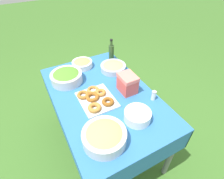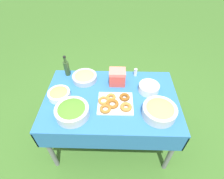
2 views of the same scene
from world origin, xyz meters
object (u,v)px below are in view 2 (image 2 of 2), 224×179
Objects in this scene: pasta_bowl at (85,77)px; olive_oil_bottle at (67,68)px; bread_bowl at (160,111)px; cooler_box at (117,77)px; donut_platter at (115,103)px; fruit_bowl at (59,93)px; salad_bowl at (72,111)px; plate_stack at (149,88)px.

pasta_bowl is 1.09× the size of olive_oil_bottle.
olive_oil_bottle is at bearing 149.49° from bread_bowl.
donut_platter is at bearing -93.73° from cooler_box.
cooler_box reaches higher than pasta_bowl.
bread_bowl reaches higher than donut_platter.
fruit_bowl is (-0.01, -0.36, -0.06)m from olive_oil_bottle.
pasta_bowl is 0.37m from cooler_box.
cooler_box is (0.37, -0.05, 0.05)m from pasta_bowl.
salad_bowl is 1.47× the size of plate_stack.
pasta_bowl is at bearing 133.63° from donut_platter.
bread_bowl is at bearing -47.91° from cooler_box.
fruit_bowl is at bearing 170.42° from donut_platter.
bread_bowl reaches higher than fruit_bowl.
salad_bowl reaches higher than fruit_bowl.
salad_bowl is at bearing -132.02° from cooler_box.
cooler_box is at bearing -13.65° from olive_oil_bottle.
bread_bowl is 1.00m from fruit_bowl.
plate_stack reaches higher than pasta_bowl.
olive_oil_bottle reaches higher than fruit_bowl.
salad_bowl reaches higher than donut_platter.
pasta_bowl is 0.35m from fruit_bowl.
olive_oil_bottle is 0.36m from fruit_bowl.
plate_stack is at bearing 29.68° from donut_platter.
olive_oil_bottle reaches higher than plate_stack.
olive_oil_bottle is at bearing 166.35° from cooler_box.
pasta_bowl is (0.04, 0.50, -0.02)m from salad_bowl.
salad_bowl is 1.75× the size of cooler_box.
fruit_bowl reaches higher than pasta_bowl.
cooler_box is at bearing 47.98° from salad_bowl.
cooler_box reaches higher than donut_platter.
plate_stack is 0.92m from fruit_bowl.
bread_bowl is at bearing -15.78° from donut_platter.
pasta_bowl reaches higher than donut_platter.
plate_stack is 0.68× the size of bread_bowl.
salad_bowl is 0.81m from plate_stack.
fruit_bowl is 0.63m from cooler_box.
cooler_box is (0.41, 0.45, 0.03)m from salad_bowl.
bread_bowl reaches higher than plate_stack.
cooler_box is (-0.39, 0.43, 0.03)m from bread_bowl.
donut_platter is 0.58m from fruit_bowl.
bread_bowl is at bearing -12.21° from fruit_bowl.
olive_oil_bottle is (-0.56, 0.45, 0.08)m from donut_platter.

